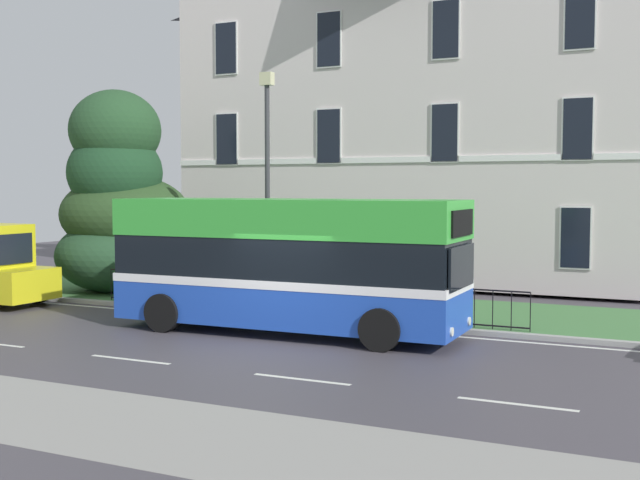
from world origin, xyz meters
TOP-DOWN VIEW (x-y plane):
  - ground_plane at (0.00, 0.98)m, footprint 60.00×56.00m
  - georgian_townhouse at (-1.35, 15.84)m, footprint 17.44×9.41m
  - iron_verge_railing at (-1.35, 4.40)m, footprint 12.74×0.04m
  - evergreen_tree at (-8.93, 6.34)m, footprint 4.32×4.53m
  - single_decker_bus at (-0.48, 2.33)m, footprint 8.78×2.70m
  - street_lamp_post at (-2.51, 4.96)m, footprint 0.36×0.24m
  - litter_bin at (1.92, 5.06)m, footprint 0.48×0.48m

SIDE VIEW (x-z plane):
  - ground_plane at x=0.00m, z-range -0.11..0.07m
  - iron_verge_railing at x=-1.35m, z-range 0.14..1.11m
  - litter_bin at x=1.92m, z-range 0.12..1.32m
  - single_decker_bus at x=-0.48m, z-range 0.08..3.37m
  - evergreen_tree at x=-8.93m, z-range -0.38..6.36m
  - street_lamp_post at x=-2.51m, z-range 0.61..7.29m
  - georgian_townhouse at x=-1.35m, z-range 0.15..13.30m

